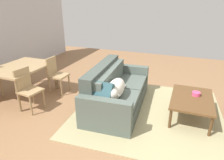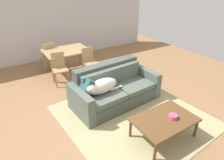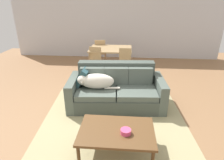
% 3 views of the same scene
% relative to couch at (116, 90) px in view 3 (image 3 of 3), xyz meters
% --- Properties ---
extents(ground_plane, '(10.00, 10.00, 0.00)m').
position_rel_couch_xyz_m(ground_plane, '(-0.27, -0.23, -0.34)').
color(ground_plane, '#936A46').
extents(back_partition, '(8.00, 0.12, 2.70)m').
position_rel_couch_xyz_m(back_partition, '(-0.27, 3.77, 1.01)').
color(back_partition, silver).
rests_on(back_partition, ground).
extents(area_rug, '(2.96, 3.07, 0.01)m').
position_rel_couch_xyz_m(area_rug, '(0.00, -0.72, -0.34)').
color(area_rug, tan).
rests_on(area_rug, ground).
extents(couch, '(2.11, 1.11, 0.91)m').
position_rel_couch_xyz_m(couch, '(0.00, 0.00, 0.00)').
color(couch, '#424C45').
rests_on(couch, ground).
extents(dog_on_left_cushion, '(0.91, 0.37, 0.33)m').
position_rel_couch_xyz_m(dog_on_left_cushion, '(-0.44, -0.16, 0.27)').
color(dog_on_left_cushion, silver).
rests_on(dog_on_left_cushion, couch).
extents(throw_pillow_by_left_arm, '(0.34, 0.43, 0.42)m').
position_rel_couch_xyz_m(throw_pillow_by_left_arm, '(-0.76, -0.00, 0.29)').
color(throw_pillow_by_left_arm, '#2D525A').
rests_on(throw_pillow_by_left_arm, couch).
extents(coffee_table, '(1.13, 0.76, 0.42)m').
position_rel_couch_xyz_m(coffee_table, '(0.10, -1.52, 0.04)').
color(coffee_table, brown).
rests_on(coffee_table, ground).
extents(bowl_on_coffee_table, '(0.16, 0.16, 0.07)m').
position_rel_couch_xyz_m(bowl_on_coffee_table, '(0.24, -1.59, 0.12)').
color(bowl_on_coffee_table, '#EA4C7F').
rests_on(bowl_on_coffee_table, coffee_table).
extents(dining_table, '(1.33, 0.99, 0.74)m').
position_rel_couch_xyz_m(dining_table, '(-0.32, 2.20, 0.34)').
color(dining_table, tan).
rests_on(dining_table, ground).
extents(dining_chair_near_left, '(0.45, 0.45, 0.89)m').
position_rel_couch_xyz_m(dining_chair_near_left, '(-0.76, 1.64, 0.15)').
color(dining_chair_near_left, tan).
rests_on(dining_chair_near_left, ground).
extents(dining_chair_near_right, '(0.40, 0.40, 0.88)m').
position_rel_couch_xyz_m(dining_chair_near_right, '(0.16, 1.60, 0.15)').
color(dining_chair_near_right, tan).
rests_on(dining_chair_near_right, ground).
extents(dining_chair_far_left, '(0.44, 0.44, 0.90)m').
position_rel_couch_xyz_m(dining_chair_far_left, '(-0.73, 2.73, 0.16)').
color(dining_chair_far_left, tan).
rests_on(dining_chair_far_left, ground).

